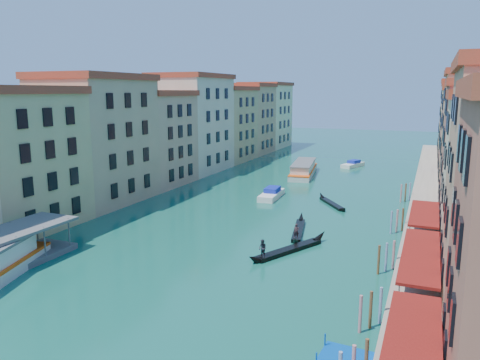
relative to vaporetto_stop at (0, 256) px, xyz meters
The scene contains 11 objects.
left_bank_palazzos 54.25m from the vaporetto_stop, 100.75° to the left, with size 12.80×128.40×21.00m.
quay 65.22m from the vaporetto_stop, 54.36° to the left, with size 4.00×140.00×1.00m, color gray.
restaurant_awnings 39.77m from the vaporetto_stop, 16.07° to the left, with size 3.20×44.55×3.12m.
vaporetto_stop is the anchor object (origin of this frame).
mooring_poles_right 38.91m from the vaporetto_stop, 25.58° to the left, with size 1.44×54.24×3.20m.
vaporetto_far 65.04m from the vaporetto_stop, 77.75° to the left, with size 6.76×18.60×2.71m.
gondola_fore 33.35m from the vaporetto_stop, 44.50° to the left, with size 3.14×11.68×2.34m.
gondola_right 29.19m from the vaporetto_stop, 32.30° to the left, with size 6.42×11.77×2.52m.
gondola_far 46.34m from the vaporetto_stop, 57.84° to the left, with size 6.48×9.11×1.48m.
motorboat_mid 42.88m from the vaporetto_stop, 70.20° to the left, with size 2.97×8.18×1.67m.
motorboat_far 81.01m from the vaporetto_stop, 74.38° to the left, with size 4.58×7.73×1.53m.
Camera 1 is at (22.39, -19.37, 17.34)m, focal length 35.00 mm.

